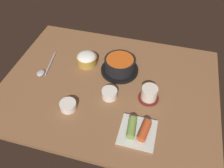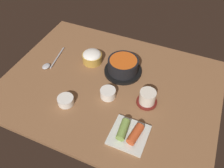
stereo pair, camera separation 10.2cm
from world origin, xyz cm
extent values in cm
cube|color=brown|center=(0.00, 0.00, 1.00)|extent=(100.00, 76.00, 2.00)
cylinder|color=black|center=(2.56, 10.26, 2.69)|extent=(18.47, 18.47, 1.39)
cylinder|color=black|center=(2.56, 10.26, 6.52)|extent=(14.88, 14.88, 6.27)
cylinder|color=#D15619|center=(2.56, 10.26, 9.36)|extent=(13.09, 13.09, 0.60)
cylinder|color=#B78C38|center=(-14.81, 11.28, 4.28)|extent=(10.13, 10.13, 4.56)
ellipsoid|color=white|center=(-14.81, 11.28, 6.56)|extent=(9.32, 9.32, 3.55)
cylinder|color=maroon|center=(19.20, -3.58, 2.40)|extent=(9.10, 9.10, 0.80)
cylinder|color=silver|center=(19.20, -3.58, 5.79)|extent=(7.05, 7.05, 5.98)
cylinder|color=#C6D18C|center=(19.20, -3.58, 8.48)|extent=(5.99, 5.99, 0.40)
cylinder|color=white|center=(2.21, -7.00, 3.99)|extent=(6.95, 6.95, 3.98)
cylinder|color=brown|center=(2.21, -7.00, 5.68)|extent=(5.70, 5.70, 0.50)
cube|color=silver|center=(17.85, -22.02, 2.50)|extent=(14.26, 14.26, 1.00)
cylinder|color=#7A9E47|center=(15.35, -22.02, 4.71)|extent=(4.09, 8.80, 3.43)
cylinder|color=#C64C23|center=(20.35, -22.02, 4.71)|extent=(4.70, 8.98, 3.43)
cylinder|color=white|center=(-12.99, -17.80, 3.67)|extent=(7.10, 7.10, 3.33)
cylinder|color=#B73323|center=(-12.99, -17.80, 5.03)|extent=(5.82, 5.82, 0.50)
cylinder|color=#B7B7BC|center=(-32.93, 6.25, 2.40)|extent=(3.28, 16.65, 0.80)
ellipsoid|color=#B7B7BC|center=(-34.17, -2.02, 2.72)|extent=(3.60, 4.68, 1.26)
camera|label=1|loc=(20.79, -70.79, 81.58)|focal=37.02mm
camera|label=2|loc=(30.39, -67.41, 81.58)|focal=37.02mm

